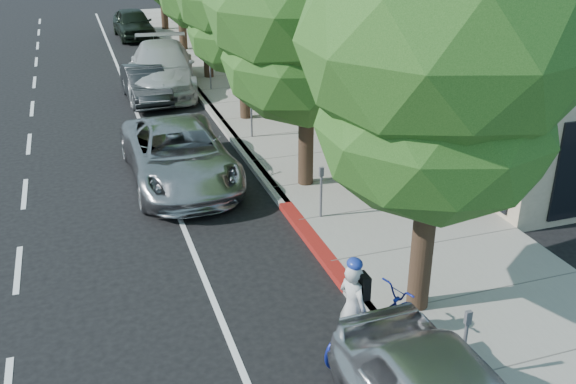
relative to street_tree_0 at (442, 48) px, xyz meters
name	(u,v)px	position (x,y,z in m)	size (l,w,h in m)	color
ground	(331,267)	(-0.90, 2.00, -4.90)	(120.00, 120.00, 0.00)	black
sidewalk	(304,133)	(1.40, 10.00, -4.83)	(4.60, 56.00, 0.15)	gray
curb	(235,141)	(-0.90, 10.00, -4.83)	(0.30, 56.00, 0.15)	#9E998E
curb_red_segment	(314,242)	(-0.90, 3.00, -4.83)	(0.32, 4.00, 0.15)	maroon
street_tree_0	(442,48)	(0.00, 0.00, 0.00)	(4.65, 4.65, 7.88)	black
street_tree_1	(308,7)	(0.00, 6.00, -0.21)	(4.98, 4.98, 7.70)	black
cyclist	(353,307)	(-1.56, -0.54, -4.09)	(0.59, 0.39, 1.62)	silver
bicycle	(372,325)	(-1.30, -0.78, -4.36)	(0.72, 2.07, 1.09)	navy
silver_suv	(179,155)	(-3.08, 7.50, -4.12)	(2.60, 5.64, 1.57)	#A7A6AB
dark_sedan	(145,84)	(-2.94, 15.63, -4.24)	(1.40, 4.01, 1.32)	black
white_pickup	(162,68)	(-2.09, 17.00, -3.99)	(2.55, 6.26, 1.82)	silver
dark_suv_far	(133,23)	(-1.97, 28.52, -4.10)	(1.89, 4.69, 1.60)	black
pedestrian	(356,130)	(1.97, 7.22, -3.87)	(0.85, 0.67, 1.76)	black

